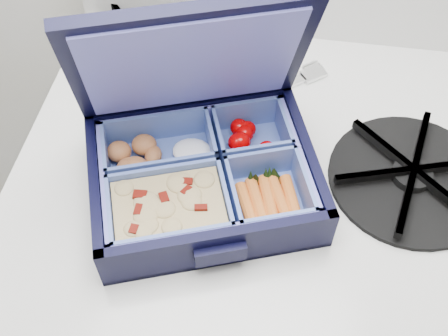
% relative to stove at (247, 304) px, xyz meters
% --- Properties ---
extents(stove, '(0.54, 0.54, 0.81)m').
position_rel_stove_xyz_m(stove, '(0.00, 0.00, 0.00)').
color(stove, silver).
rests_on(stove, floor).
extents(bento_box, '(0.28, 0.25, 0.05)m').
position_rel_stove_xyz_m(bento_box, '(-0.05, -0.06, 0.43)').
color(bento_box, black).
rests_on(bento_box, stove).
extents(burner_grate, '(0.22, 0.22, 0.03)m').
position_rel_stove_xyz_m(burner_grate, '(0.17, -0.01, 0.42)').
color(burner_grate, black).
rests_on(burner_grate, stove).
extents(burner_grate_rear, '(0.21, 0.21, 0.02)m').
position_rel_stove_xyz_m(burner_grate_rear, '(-0.18, 0.16, 0.42)').
color(burner_grate_rear, black).
rests_on(burner_grate_rear, stove).
extents(fork, '(0.17, 0.14, 0.01)m').
position_rel_stove_xyz_m(fork, '(-0.02, 0.09, 0.41)').
color(fork, silver).
rests_on(fork, stove).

